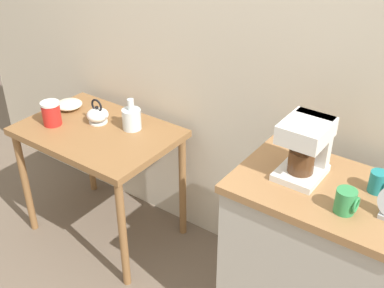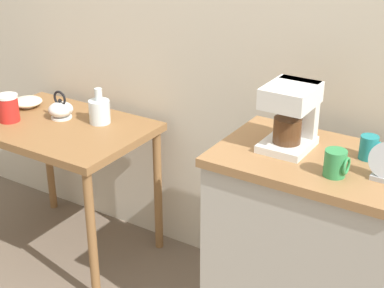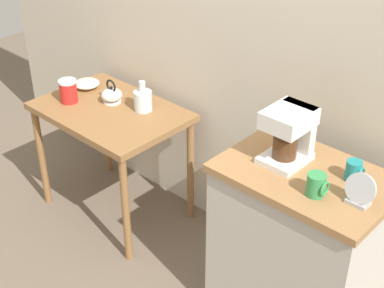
# 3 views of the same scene
# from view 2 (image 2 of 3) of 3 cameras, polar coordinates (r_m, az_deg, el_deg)

# --- Properties ---
(wooden_table) EXTENTS (0.89, 0.61, 0.74)m
(wooden_table) POSITION_cam_2_polar(r_m,az_deg,el_deg) (3.08, -12.53, 0.26)
(wooden_table) COLOR olive
(wooden_table) RESTS_ON ground_plane
(kitchen_counter) EXTENTS (0.77, 0.52, 0.91)m
(kitchen_counter) POSITION_cam_2_polar(r_m,az_deg,el_deg) (2.51, 11.09, -10.60)
(kitchen_counter) COLOR #BCB7AD
(kitchen_counter) RESTS_ON ground_plane
(bowl_stoneware) EXTENTS (0.16, 0.16, 0.05)m
(bowl_stoneware) POSITION_cam_2_polar(r_m,az_deg,el_deg) (3.32, -15.76, 3.99)
(bowl_stoneware) COLOR beige
(bowl_stoneware) RESTS_ON wooden_table
(teakettle) EXTENTS (0.16, 0.13, 0.15)m
(teakettle) POSITION_cam_2_polar(r_m,az_deg,el_deg) (3.11, -12.65, 3.31)
(teakettle) COLOR white
(teakettle) RESTS_ON wooden_table
(glass_carafe_vase) EXTENTS (0.11, 0.11, 0.18)m
(glass_carafe_vase) POSITION_cam_2_polar(r_m,az_deg,el_deg) (3.01, -9.01, 3.23)
(glass_carafe_vase) COLOR silver
(glass_carafe_vase) RESTS_ON wooden_table
(canister_enamel) EXTENTS (0.11, 0.11, 0.14)m
(canister_enamel) POSITION_cam_2_polar(r_m,az_deg,el_deg) (3.13, -17.47, 3.37)
(canister_enamel) COLOR red
(canister_enamel) RESTS_ON wooden_table
(coffee_maker) EXTENTS (0.18, 0.22, 0.26)m
(coffee_maker) POSITION_cam_2_polar(r_m,az_deg,el_deg) (2.30, 9.69, 3.00)
(coffee_maker) COLOR white
(coffee_maker) RESTS_ON kitchen_counter
(mug_tall_green) EXTENTS (0.09, 0.08, 0.10)m
(mug_tall_green) POSITION_cam_2_polar(r_m,az_deg,el_deg) (2.13, 13.84, -1.84)
(mug_tall_green) COLOR #338C4C
(mug_tall_green) RESTS_ON kitchen_counter
(mug_dark_teal) EXTENTS (0.08, 0.07, 0.09)m
(mug_dark_teal) POSITION_cam_2_polar(r_m,az_deg,el_deg) (2.30, 16.90, -0.34)
(mug_dark_teal) COLOR teal
(mug_dark_teal) RESTS_ON kitchen_counter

